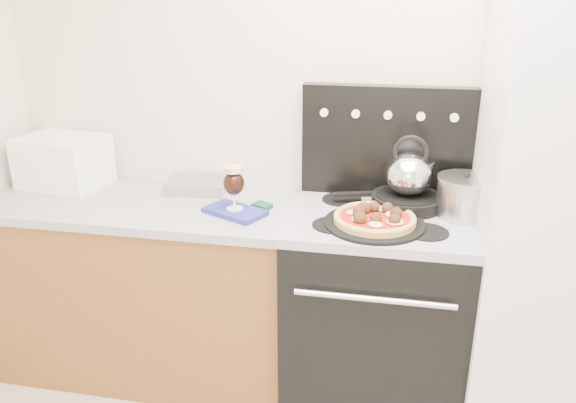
% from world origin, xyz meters
% --- Properties ---
extents(room_shell, '(3.52, 3.01, 2.52)m').
position_xyz_m(room_shell, '(0.00, 0.29, 1.25)').
color(room_shell, '#B3AF9C').
rests_on(room_shell, ground).
extents(base_cabinet, '(1.45, 0.60, 0.86)m').
position_xyz_m(base_cabinet, '(-1.02, 1.20, 0.43)').
color(base_cabinet, brown).
rests_on(base_cabinet, ground).
extents(countertop, '(1.48, 0.63, 0.04)m').
position_xyz_m(countertop, '(-1.02, 1.20, 0.88)').
color(countertop, '#A8A8AD').
rests_on(countertop, base_cabinet).
extents(stove_body, '(0.76, 0.65, 0.88)m').
position_xyz_m(stove_body, '(0.08, 1.18, 0.44)').
color(stove_body, black).
rests_on(stove_body, ground).
extents(cooktop, '(0.76, 0.65, 0.04)m').
position_xyz_m(cooktop, '(0.08, 1.18, 0.90)').
color(cooktop, '#ADADB2').
rests_on(cooktop, stove_body).
extents(backguard, '(0.76, 0.08, 0.50)m').
position_xyz_m(backguard, '(0.08, 1.45, 1.17)').
color(backguard, black).
rests_on(backguard, cooktop).
extents(fridge, '(0.64, 0.68, 1.90)m').
position_xyz_m(fridge, '(0.78, 1.15, 0.95)').
color(fridge, silver).
rests_on(fridge, ground).
extents(toaster_oven, '(0.43, 0.34, 0.25)m').
position_xyz_m(toaster_oven, '(-1.47, 1.33, 1.02)').
color(toaster_oven, white).
rests_on(toaster_oven, countertop).
extents(foil_sheet, '(0.29, 0.22, 0.06)m').
position_xyz_m(foil_sheet, '(-0.80, 1.37, 0.93)').
color(foil_sheet, silver).
rests_on(foil_sheet, countertop).
extents(oven_mitt, '(0.30, 0.25, 0.02)m').
position_xyz_m(oven_mitt, '(-0.54, 1.12, 0.91)').
color(oven_mitt, navy).
rests_on(oven_mitt, countertop).
extents(beer_glass, '(0.11, 0.11, 0.20)m').
position_xyz_m(beer_glass, '(-0.54, 1.12, 1.02)').
color(beer_glass, black).
rests_on(beer_glass, oven_mitt).
extents(pizza_pan, '(0.41, 0.41, 0.01)m').
position_xyz_m(pizza_pan, '(0.06, 1.06, 0.93)').
color(pizza_pan, black).
rests_on(pizza_pan, cooktop).
extents(pizza, '(0.39, 0.39, 0.05)m').
position_xyz_m(pizza, '(0.06, 1.06, 0.96)').
color(pizza, tan).
rests_on(pizza, pizza_pan).
extents(skillet, '(0.38, 0.38, 0.05)m').
position_xyz_m(skillet, '(0.19, 1.29, 0.95)').
color(skillet, black).
rests_on(skillet, cooktop).
extents(tea_kettle, '(0.23, 0.23, 0.22)m').
position_xyz_m(tea_kettle, '(0.19, 1.29, 1.09)').
color(tea_kettle, silver).
rests_on(tea_kettle, skillet).
extents(stock_pot, '(0.27, 0.27, 0.16)m').
position_xyz_m(stock_pot, '(0.42, 1.24, 1.00)').
color(stock_pot, '#B3B2B5').
rests_on(stock_pot, cooktop).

